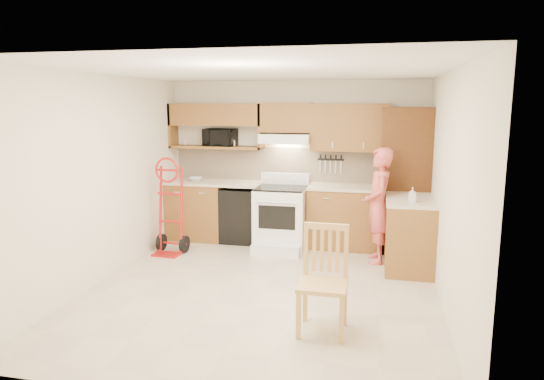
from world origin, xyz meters
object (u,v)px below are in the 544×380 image
(microwave, at_px, (220,137))
(person, at_px, (379,206))
(range, at_px, (280,213))
(hand_truck, at_px, (168,211))
(dining_chair, at_px, (323,281))

(microwave, xyz_separation_m, person, (2.48, -0.74, -0.84))
(range, relative_size, person, 0.70)
(hand_truck, relative_size, dining_chair, 1.25)
(microwave, distance_m, person, 2.72)
(person, relative_size, hand_truck, 1.25)
(range, xyz_separation_m, hand_truck, (-1.53, -0.57, 0.08))
(microwave, relative_size, range, 0.44)
(range, bearing_deg, hand_truck, -159.38)
(hand_truck, bearing_deg, microwave, 68.75)
(person, distance_m, dining_chair, 2.33)
(range, bearing_deg, microwave, 157.42)
(person, height_order, dining_chair, person)
(dining_chair, bearing_deg, microwave, 123.94)
(range, distance_m, dining_chair, 2.73)
(person, bearing_deg, hand_truck, -90.46)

